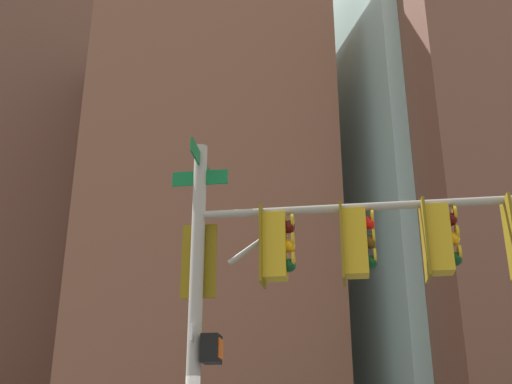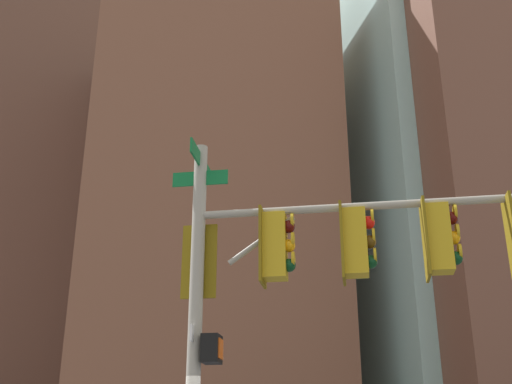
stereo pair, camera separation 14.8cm
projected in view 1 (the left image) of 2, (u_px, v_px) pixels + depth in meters
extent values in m
cylinder|color=#9E998C|center=(194.00, 337.00, 9.40)|extent=(0.21, 0.21, 6.10)
cylinder|color=#9E998C|center=(377.00, 206.00, 9.73)|extent=(2.22, 5.10, 0.12)
cylinder|color=#9E998C|center=(262.00, 240.00, 9.80)|extent=(0.48, 0.99, 0.75)
cube|color=#0F6B33|center=(201.00, 161.00, 10.44)|extent=(1.18, 0.52, 0.24)
cube|color=#0F6B33|center=(200.00, 178.00, 10.33)|extent=(0.37, 0.84, 0.24)
cube|color=white|center=(195.00, 335.00, 9.41)|extent=(0.43, 0.20, 0.24)
cube|color=gold|center=(275.00, 247.00, 9.73)|extent=(0.44, 0.44, 1.00)
cube|color=#775E0F|center=(263.00, 247.00, 9.75)|extent=(0.52, 0.25, 1.16)
sphere|color=#470A07|center=(288.00, 227.00, 9.81)|extent=(0.20, 0.20, 0.20)
cylinder|color=gold|center=(293.00, 221.00, 9.84)|extent=(0.23, 0.13, 0.23)
sphere|color=#F29E0C|center=(289.00, 246.00, 9.70)|extent=(0.20, 0.20, 0.20)
cylinder|color=gold|center=(293.00, 240.00, 9.72)|extent=(0.23, 0.13, 0.23)
sphere|color=#0A3819|center=(289.00, 265.00, 9.59)|extent=(0.20, 0.20, 0.20)
cylinder|color=gold|center=(293.00, 259.00, 9.61)|extent=(0.23, 0.13, 0.23)
cube|color=gold|center=(355.00, 243.00, 9.57)|extent=(0.44, 0.44, 1.00)
cube|color=#775E0F|center=(342.00, 244.00, 9.59)|extent=(0.52, 0.25, 1.16)
sphere|color=red|center=(368.00, 223.00, 9.65)|extent=(0.20, 0.20, 0.20)
cylinder|color=gold|center=(372.00, 217.00, 9.68)|extent=(0.23, 0.13, 0.23)
sphere|color=#4C330A|center=(369.00, 243.00, 9.54)|extent=(0.20, 0.20, 0.20)
cylinder|color=gold|center=(374.00, 236.00, 9.56)|extent=(0.23, 0.13, 0.23)
sphere|color=#0A3819|center=(371.00, 262.00, 9.43)|extent=(0.20, 0.20, 0.20)
cylinder|color=gold|center=(375.00, 256.00, 9.45)|extent=(0.23, 0.13, 0.23)
cube|color=gold|center=(438.00, 240.00, 9.41)|extent=(0.44, 0.44, 1.00)
cube|color=#775E0F|center=(425.00, 240.00, 9.43)|extent=(0.52, 0.25, 1.16)
sphere|color=#470A07|center=(451.00, 219.00, 9.49)|extent=(0.20, 0.20, 0.20)
cylinder|color=gold|center=(455.00, 213.00, 9.52)|extent=(0.23, 0.13, 0.23)
sphere|color=#F29E0C|center=(453.00, 239.00, 9.38)|extent=(0.20, 0.20, 0.20)
cylinder|color=gold|center=(457.00, 233.00, 9.40)|extent=(0.23, 0.13, 0.23)
sphere|color=#0A3819|center=(455.00, 259.00, 9.27)|extent=(0.20, 0.20, 0.20)
cylinder|color=gold|center=(459.00, 253.00, 9.29)|extent=(0.23, 0.13, 0.23)
cube|color=#775E0F|center=(510.00, 236.00, 9.27)|extent=(0.52, 0.25, 1.16)
cube|color=gold|center=(202.00, 264.00, 10.11)|extent=(0.44, 0.44, 1.00)
cube|color=#775E0F|center=(199.00, 261.00, 9.94)|extent=(0.25, 0.52, 1.16)
sphere|color=#470A07|center=(205.00, 249.00, 10.41)|extent=(0.20, 0.20, 0.20)
cylinder|color=gold|center=(206.00, 245.00, 10.51)|extent=(0.13, 0.23, 0.23)
sphere|color=#4C330A|center=(205.00, 268.00, 10.30)|extent=(0.20, 0.20, 0.20)
cylinder|color=gold|center=(206.00, 263.00, 10.40)|extent=(0.13, 0.23, 0.23)
sphere|color=green|center=(204.00, 286.00, 10.19)|extent=(0.20, 0.20, 0.20)
cylinder|color=gold|center=(205.00, 282.00, 10.28)|extent=(0.13, 0.23, 0.23)
cube|color=black|center=(211.00, 349.00, 9.30)|extent=(0.43, 0.37, 0.40)
cube|color=#EA5914|center=(221.00, 349.00, 9.28)|extent=(0.24, 0.12, 0.28)
cube|color=brown|center=(468.00, 127.00, 55.20)|extent=(20.91, 18.57, 54.27)
cube|color=brown|center=(192.00, 216.00, 52.76)|extent=(20.45, 18.12, 38.59)
cube|color=#9EC6C1|center=(428.00, 60.00, 64.97)|extent=(25.71, 22.65, 75.79)
cube|color=brown|center=(5.00, 209.00, 72.33)|extent=(23.83, 18.28, 53.32)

